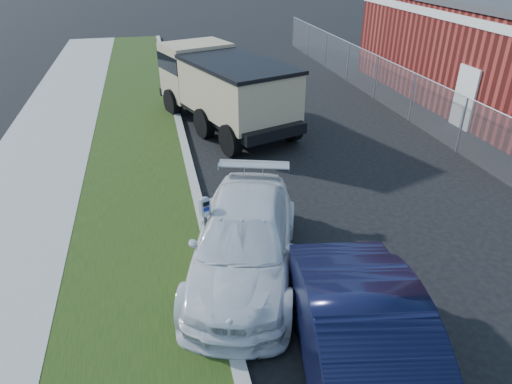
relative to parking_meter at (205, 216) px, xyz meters
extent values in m
plane|color=black|center=(2.70, 0.15, -1.24)|extent=(120.00, 120.00, 0.00)
cube|color=gray|center=(0.10, 2.15, -1.16)|extent=(0.25, 50.00, 0.15)
cube|color=black|center=(-1.50, 2.15, -1.17)|extent=(3.00, 50.00, 0.13)
cube|color=gray|center=(-4.40, 2.15, -1.17)|extent=(3.00, 50.00, 0.14)
plane|color=slate|center=(8.70, 7.15, -0.34)|extent=(0.00, 30.00, 30.00)
cylinder|color=#949AA2|center=(8.70, 7.15, 0.56)|extent=(0.04, 30.00, 0.04)
cylinder|color=#949AA2|center=(8.70, 4.15, -0.34)|extent=(0.06, 0.06, 1.80)
cylinder|color=#949AA2|center=(8.70, 7.15, -0.34)|extent=(0.06, 0.06, 1.80)
cylinder|color=#949AA2|center=(8.70, 10.15, -0.34)|extent=(0.06, 0.06, 1.80)
cylinder|color=#949AA2|center=(8.70, 13.15, -0.34)|extent=(0.06, 0.06, 1.80)
cylinder|color=#949AA2|center=(8.70, 16.15, -0.34)|extent=(0.06, 0.06, 1.80)
cylinder|color=#949AA2|center=(8.70, 19.15, -0.34)|extent=(0.06, 0.06, 1.80)
cylinder|color=#949AA2|center=(8.70, 22.15, -0.34)|extent=(0.06, 0.06, 1.80)
cube|color=silver|center=(10.18, 8.15, 2.36)|extent=(0.06, 14.00, 0.30)
cube|color=silver|center=(10.15, 6.15, -0.14)|extent=(0.08, 1.10, 2.20)
cylinder|color=#3F4247|center=(0.00, 0.00, -0.55)|extent=(0.09, 0.09, 1.10)
cube|color=gray|center=(0.00, 0.00, 0.19)|extent=(0.23, 0.19, 0.33)
ellipsoid|color=gray|center=(0.00, 0.00, 0.36)|extent=(0.24, 0.20, 0.13)
cube|color=black|center=(0.03, -0.07, 0.30)|extent=(0.13, 0.06, 0.09)
cube|color=navy|center=(0.02, -0.06, 0.18)|extent=(0.12, 0.05, 0.08)
cylinder|color=silver|center=(0.02, -0.06, 0.06)|extent=(0.12, 0.05, 0.12)
cube|color=#3F4247|center=(0.02, -0.06, 0.21)|extent=(0.04, 0.02, 0.05)
imported|color=silver|center=(0.73, -0.23, -0.52)|extent=(3.42, 5.33, 1.44)
imported|color=black|center=(1.82, -3.72, -0.42)|extent=(2.49, 5.14, 1.62)
cube|color=black|center=(1.83, 8.15, -0.49)|extent=(4.29, 6.96, 0.36)
cube|color=tan|center=(1.06, 10.38, 0.36)|extent=(2.89, 2.54, 2.06)
cube|color=black|center=(1.06, 10.38, 0.77)|extent=(2.92, 2.57, 0.62)
cube|color=tan|center=(2.10, 7.37, 0.36)|extent=(3.75, 4.89, 1.64)
cube|color=black|center=(2.10, 7.37, 1.21)|extent=(3.88, 5.02, 0.12)
cube|color=black|center=(0.74, 11.30, -0.57)|extent=(2.38, 0.95, 0.31)
cylinder|color=black|center=(-0.03, 9.90, -0.72)|extent=(0.65, 1.08, 1.03)
cylinder|color=black|center=(2.21, 10.67, -0.72)|extent=(0.65, 1.08, 1.03)
cylinder|color=black|center=(0.88, 7.27, -0.72)|extent=(0.65, 1.08, 1.03)
cylinder|color=black|center=(3.12, 8.05, -0.72)|extent=(0.65, 1.08, 1.03)
cylinder|color=black|center=(1.49, 5.53, -0.72)|extent=(0.65, 1.08, 1.03)
cylinder|color=black|center=(3.72, 6.30, -0.72)|extent=(0.65, 1.08, 1.03)
camera|label=1|loc=(-0.76, -7.70, 4.72)|focal=32.00mm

